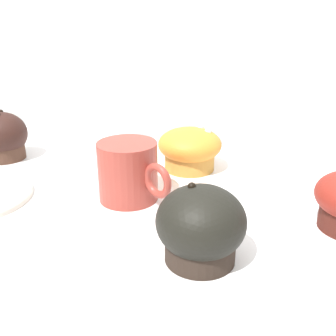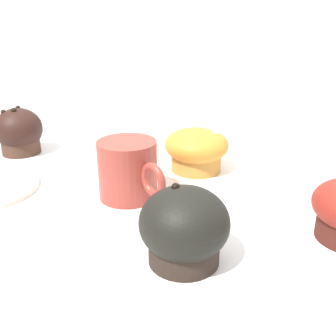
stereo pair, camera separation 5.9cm
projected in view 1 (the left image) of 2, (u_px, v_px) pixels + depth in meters
wall_back at (235, 113)px, 1.10m from camera, size 3.20×0.10×1.80m
muffin_back_left at (3, 137)px, 0.75m from camera, size 0.09×0.09×0.09m
muffin_back_right at (190, 148)px, 0.70m from camera, size 0.11×0.11×0.08m
muffin_front_left at (201, 227)px, 0.44m from camera, size 0.10×0.10×0.09m
coffee_cup at (129, 170)px, 0.58m from camera, size 0.13×0.09×0.09m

